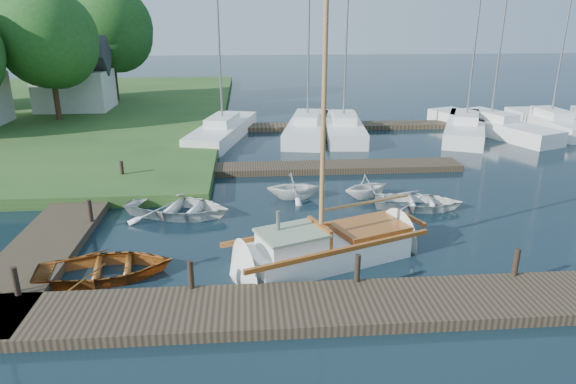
{
  "coord_description": "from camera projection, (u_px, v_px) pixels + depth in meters",
  "views": [
    {
      "loc": [
        -1.4,
        -17.32,
        7.27
      ],
      "look_at": [
        0.0,
        0.0,
        1.2
      ],
      "focal_mm": 32.0,
      "sensor_mm": 36.0,
      "label": 1
    }
  ],
  "objects": [
    {
      "name": "marina_boat_0",
      "position": [
        223.0,
        129.0,
        31.26
      ],
      "size": [
        4.27,
        9.02,
        11.68
      ],
      "rotation": [
        0.0,
        0.0,
        1.32
      ],
      "color": "white",
      "rests_on": "ground"
    },
    {
      "name": "mooring_post_3",
      "position": [
        516.0,
        262.0,
        14.33
      ],
      "size": [
        0.16,
        0.16,
        0.8
      ],
      "primitive_type": "cylinder",
      "color": "black",
      "rests_on": "near_dock"
    },
    {
      "name": "tree_3",
      "position": [
        48.0,
        37.0,
        32.81
      ],
      "size": [
        6.41,
        6.38,
        8.74
      ],
      "color": "#332114",
      "rests_on": "shore"
    },
    {
      "name": "tender_b",
      "position": [
        294.0,
        185.0,
        21.12
      ],
      "size": [
        2.24,
        1.93,
        1.17
      ],
      "primitive_type": "imported",
      "rotation": [
        0.0,
        0.0,
        1.56
      ],
      "color": "white",
      "rests_on": "ground"
    },
    {
      "name": "dinghy",
      "position": [
        105.0,
        265.0,
        14.82
      ],
      "size": [
        4.2,
        3.28,
        0.79
      ],
      "primitive_type": "imported",
      "rotation": [
        0.0,
        0.0,
        1.72
      ],
      "color": "brown",
      "rests_on": "ground"
    },
    {
      "name": "marina_boat_5",
      "position": [
        490.0,
        124.0,
        32.72
      ],
      "size": [
        5.46,
        9.56,
        11.06
      ],
      "rotation": [
        0.0,
        0.0,
        1.94
      ],
      "color": "white",
      "rests_on": "ground"
    },
    {
      "name": "tender_c",
      "position": [
        418.0,
        200.0,
        20.12
      ],
      "size": [
        3.85,
        3.1,
        0.71
      ],
      "primitive_type": "imported",
      "rotation": [
        0.0,
        0.0,
        1.36
      ],
      "color": "white",
      "rests_on": "ground"
    },
    {
      "name": "mooring_post_0",
      "position": [
        16.0,
        281.0,
        13.3
      ],
      "size": [
        0.16,
        0.16,
        0.8
      ],
      "primitive_type": "cylinder",
      "color": "black",
      "rests_on": "near_dock"
    },
    {
      "name": "sailboat",
      "position": [
        331.0,
        249.0,
        15.94
      ],
      "size": [
        7.37,
        4.44,
        9.83
      ],
      "rotation": [
        0.0,
        0.0,
        0.38
      ],
      "color": "white",
      "rests_on": "ground"
    },
    {
      "name": "far_dock",
      "position": [
        318.0,
        167.0,
        25.03
      ],
      "size": [
        14.0,
        1.6,
        0.3
      ],
      "primitive_type": "cube",
      "color": "#2E2419",
      "rests_on": "ground"
    },
    {
      "name": "ground",
      "position": [
        288.0,
        223.0,
        18.81
      ],
      "size": [
        160.0,
        160.0,
        0.0
      ],
      "primitive_type": "plane",
      "color": "black",
      "rests_on": "ground"
    },
    {
      "name": "tender_d",
      "position": [
        367.0,
        185.0,
        21.26
      ],
      "size": [
        2.61,
        2.45,
        1.1
      ],
      "primitive_type": "imported",
      "rotation": [
        0.0,
        0.0,
        1.94
      ],
      "color": "white",
      "rests_on": "ground"
    },
    {
      "name": "pontoon",
      "position": [
        417.0,
        125.0,
        34.57
      ],
      "size": [
        30.0,
        1.6,
        0.3
      ],
      "primitive_type": "cube",
      "color": "#2E2419",
      "rests_on": "ground"
    },
    {
      "name": "left_dock",
      "position": [
        80.0,
        206.0,
        20.03
      ],
      "size": [
        2.2,
        18.0,
        0.3
      ],
      "primitive_type": "cube",
      "color": "#2E2419",
      "rests_on": "ground"
    },
    {
      "name": "marina_boat_2",
      "position": [
        343.0,
        126.0,
        32.04
      ],
      "size": [
        2.96,
        8.13,
        11.91
      ],
      "rotation": [
        0.0,
        0.0,
        1.47
      ],
      "color": "white",
      "rests_on": "ground"
    },
    {
      "name": "mooring_post_4",
      "position": [
        90.0,
        211.0,
        18.05
      ],
      "size": [
        0.16,
        0.16,
        0.8
      ],
      "primitive_type": "cylinder",
      "color": "black",
      "rests_on": "left_dock"
    },
    {
      "name": "marina_boat_6",
      "position": [
        550.0,
        122.0,
        33.47
      ],
      "size": [
        2.47,
        7.78,
        9.6
      ],
      "rotation": [
        0.0,
        0.0,
        1.61
      ],
      "color": "white",
      "rests_on": "ground"
    },
    {
      "name": "tree_7",
      "position": [
        110.0,
        27.0,
        40.36
      ],
      "size": [
        6.83,
        6.83,
        9.38
      ],
      "color": "#332114",
      "rests_on": "shore"
    },
    {
      "name": "marina_boat_1",
      "position": [
        308.0,
        126.0,
        32.19
      ],
      "size": [
        3.92,
        8.89,
        11.06
      ],
      "rotation": [
        0.0,
        0.0,
        1.36
      ],
      "color": "white",
      "rests_on": "ground"
    },
    {
      "name": "mooring_post_2",
      "position": [
        357.0,
        268.0,
        13.99
      ],
      "size": [
        0.16,
        0.16,
        0.8
      ],
      "primitive_type": "cylinder",
      "color": "black",
      "rests_on": "near_dock"
    },
    {
      "name": "mooring_post_5",
      "position": [
        122.0,
        170.0,
        22.75
      ],
      "size": [
        0.16,
        0.16,
        0.8
      ],
      "primitive_type": "cylinder",
      "color": "black",
      "rests_on": "left_dock"
    },
    {
      "name": "house_c",
      "position": [
        74.0,
        81.0,
        37.6
      ],
      "size": [
        5.25,
        4.0,
        5.28
      ],
      "color": "beige",
      "rests_on": "shore"
    },
    {
      "name": "mooring_post_1",
      "position": [
        191.0,
        274.0,
        13.64
      ],
      "size": [
        0.16,
        0.16,
        0.8
      ],
      "primitive_type": "cylinder",
      "color": "black",
      "rests_on": "near_dock"
    },
    {
      "name": "near_dock",
      "position": [
        307.0,
        308.0,
        13.11
      ],
      "size": [
        18.0,
        2.2,
        0.3
      ],
      "primitive_type": "cube",
      "color": "#2E2419",
      "rests_on": "ground"
    },
    {
      "name": "marina_boat_4",
      "position": [
        466.0,
        126.0,
        32.23
      ],
      "size": [
        5.72,
        9.09,
        10.47
      ],
      "rotation": [
        0.0,
        0.0,
        1.14
      ],
      "color": "white",
      "rests_on": "ground"
    },
    {
      "name": "tender_a",
      "position": [
        178.0,
        205.0,
        19.4
      ],
      "size": [
        4.7,
        3.96,
        0.83
      ],
      "primitive_type": "imported",
      "rotation": [
        0.0,
        0.0,
        1.26
      ],
      "color": "white",
      "rests_on": "ground"
    }
  ]
}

